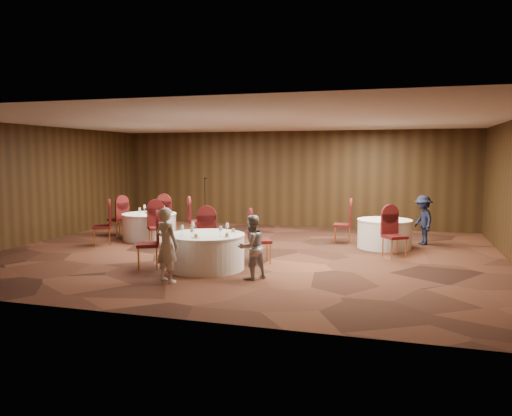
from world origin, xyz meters
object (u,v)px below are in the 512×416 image
(table_right, at_px, (384,233))
(man_c, at_px, (423,220))
(table_main, at_px, (206,251))
(woman_b, at_px, (251,247))
(woman_a, at_px, (167,245))
(table_left, at_px, (150,226))
(mic_stand, at_px, (205,213))

(table_right, bearing_deg, man_c, 38.84)
(table_main, distance_m, woman_b, 1.32)
(table_main, relative_size, woman_a, 1.16)
(table_right, height_order, woman_b, woman_b)
(woman_a, relative_size, man_c, 1.07)
(table_left, relative_size, man_c, 1.15)
(table_main, distance_m, man_c, 6.24)
(woman_a, xyz_separation_m, man_c, (4.76, 5.57, -0.05))
(table_main, bearing_deg, man_c, 44.06)
(table_left, xyz_separation_m, woman_a, (2.68, -4.25, 0.33))
(table_main, relative_size, mic_stand, 0.99)
(table_left, bearing_deg, table_right, 4.75)
(man_c, bearing_deg, table_main, -67.19)
(table_left, height_order, woman_b, woman_b)
(woman_b, bearing_deg, woman_a, -27.62)
(table_right, bearing_deg, woman_a, -128.38)
(table_main, distance_m, woman_a, 1.31)
(mic_stand, distance_m, woman_b, 7.10)
(woman_a, bearing_deg, table_right, -108.61)
(table_left, height_order, man_c, man_c)
(woman_a, xyz_separation_m, woman_b, (1.45, 0.68, -0.09))
(man_c, bearing_deg, woman_b, -55.35)
(mic_stand, xyz_separation_m, man_c, (6.80, -1.29, 0.18))
(table_left, distance_m, woman_b, 5.47)
(table_main, height_order, woman_a, woman_a)
(table_right, distance_m, woman_b, 4.74)
(woman_b, relative_size, man_c, 0.94)
(table_right, relative_size, man_c, 1.05)
(woman_b, distance_m, man_c, 5.90)
(mic_stand, bearing_deg, table_left, -103.76)
(table_main, relative_size, man_c, 1.24)
(mic_stand, height_order, man_c, mic_stand)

